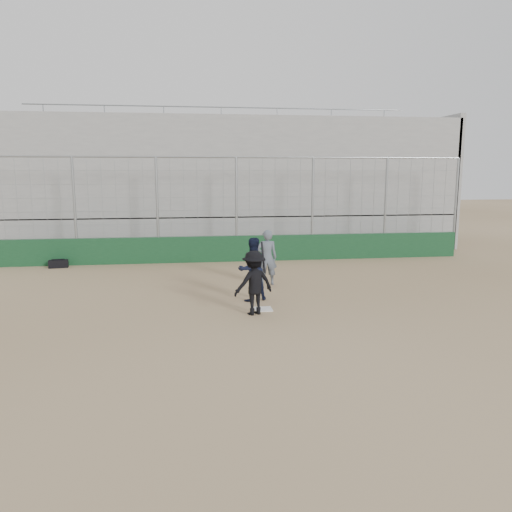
{
  "coord_description": "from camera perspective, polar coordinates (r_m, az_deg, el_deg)",
  "views": [
    {
      "loc": [
        -1.84,
        -12.15,
        3.49
      ],
      "look_at": [
        0.0,
        1.4,
        1.15
      ],
      "focal_mm": 35.0,
      "sensor_mm": 36.0,
      "label": 1
    }
  ],
  "objects": [
    {
      "name": "umpire",
      "position": [
        15.38,
        1.25,
        -0.47
      ],
      "size": [
        0.65,
        0.44,
        1.54
      ],
      "primitive_type": "imported",
      "rotation": [
        0.0,
        0.0,
        3.09
      ],
      "color": "#545D6A",
      "rests_on": "ground"
    },
    {
      "name": "backstop",
      "position": [
        19.41,
        -2.22,
        2.21
      ],
      "size": [
        18.1,
        0.25,
        4.04
      ],
      "color": "#12381D",
      "rests_on": "ground"
    },
    {
      "name": "bleachers",
      "position": [
        24.18,
        -3.39,
        8.36
      ],
      "size": [
        20.25,
        6.7,
        6.98
      ],
      "color": "gray",
      "rests_on": "ground"
    },
    {
      "name": "home_plate",
      "position": [
        12.78,
        0.85,
        -6.09
      ],
      "size": [
        0.44,
        0.44,
        0.02
      ],
      "primitive_type": "cube",
      "color": "white",
      "rests_on": "ground"
    },
    {
      "name": "ground",
      "position": [
        12.78,
        0.85,
        -6.14
      ],
      "size": [
        90.0,
        90.0,
        0.0
      ],
      "primitive_type": "plane",
      "color": "olive",
      "rests_on": "ground"
    },
    {
      "name": "batter_at_plate",
      "position": [
        12.2,
        -0.25,
        -3.07
      ],
      "size": [
        1.17,
        0.92,
        1.75
      ],
      "color": "black",
      "rests_on": "ground"
    },
    {
      "name": "equipment_bag",
      "position": [
        19.55,
        -21.65,
        -0.83
      ],
      "size": [
        0.7,
        0.37,
        0.33
      ],
      "color": "black",
      "rests_on": "ground"
    },
    {
      "name": "catcher_crouched",
      "position": [
        13.49,
        -0.42,
        -2.74
      ],
      "size": [
        1.02,
        0.91,
        1.17
      ],
      "color": "black",
      "rests_on": "ground"
    }
  ]
}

